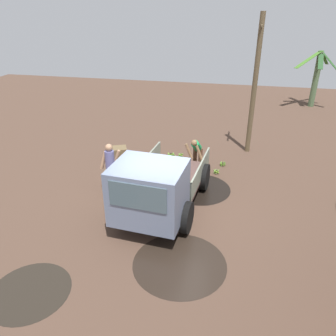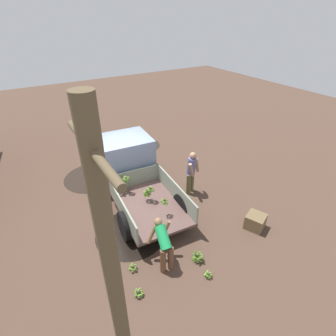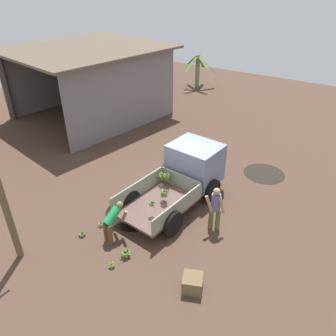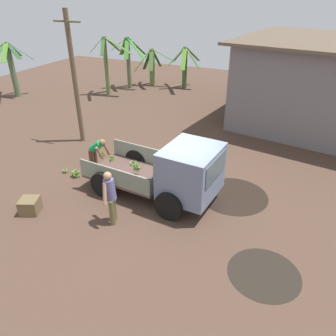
# 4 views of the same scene
# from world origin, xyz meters

# --- Properties ---
(ground) EXTENTS (36.00, 36.00, 0.00)m
(ground) POSITION_xyz_m (0.00, 0.00, 0.00)
(ground) COLOR #4E382C
(mud_patch_0) EXTENTS (2.18, 2.18, 0.01)m
(mud_patch_0) POSITION_xyz_m (1.64, 0.72, 0.00)
(mud_patch_0) COLOR black
(mud_patch_0) RESTS_ON ground
(mud_patch_1) EXTENTS (2.05, 2.05, 0.01)m
(mud_patch_1) POSITION_xyz_m (-1.90, 0.70, 0.00)
(mud_patch_1) COLOR black
(mud_patch_1) RESTS_ON ground
(mud_patch_2) EXTENTS (1.70, 1.70, 0.01)m
(mud_patch_2) POSITION_xyz_m (3.12, -2.18, 0.00)
(mud_patch_2) COLOR black
(mud_patch_2) RESTS_ON ground
(cargo_truck) EXTENTS (4.35, 2.34, 1.88)m
(cargo_truck) POSITION_xyz_m (0.13, -0.25, 1.00)
(cargo_truck) COLOR brown
(cargo_truck) RESTS_ON ground
(utility_pole) EXTENTS (1.21, 0.19, 5.17)m
(utility_pole) POSITION_xyz_m (-5.39, 2.23, 2.65)
(utility_pole) COLOR brown
(utility_pole) RESTS_ON ground
(banana_palm_0) EXTENTS (2.25, 2.55, 3.12)m
(banana_palm_0) POSITION_xyz_m (-12.96, 5.86, 1.68)
(banana_palm_0) COLOR #526A47
(banana_palm_0) RESTS_ON ground
(banana_palm_1) EXTENTS (2.47, 2.30, 3.34)m
(banana_palm_1) POSITION_xyz_m (-8.17, 8.50, 1.84)
(banana_palm_1) COLOR #5A753E
(banana_palm_1) RESTS_ON ground
(banana_palm_2) EXTENTS (2.13, 2.18, 3.12)m
(banana_palm_2) POSITION_xyz_m (-7.75, 10.32, 1.70)
(banana_palm_2) COLOR #5E6B49
(banana_palm_2) RESTS_ON ground
(banana_palm_3) EXTENTS (2.64, 2.14, 2.35)m
(banana_palm_3) POSITION_xyz_m (-6.71, 11.49, 1.22)
(banana_palm_3) COLOR olive
(banana_palm_3) RESTS_ON ground
(banana_palm_5) EXTENTS (2.18, 2.74, 2.57)m
(banana_palm_5) POSITION_xyz_m (-4.50, 11.75, 1.36)
(banana_palm_5) COLOR #3F5C31
(banana_palm_5) RESTS_ON ground
(person_foreground_visitor) EXTENTS (0.49, 0.65, 1.62)m
(person_foreground_visitor) POSITION_xyz_m (-1.14, -1.98, 0.90)
(person_foreground_visitor) COLOR brown
(person_foreground_visitor) RESTS_ON ground
(person_worker_loading) EXTENTS (0.74, 0.68, 1.25)m
(person_worker_loading) POSITION_xyz_m (-3.29, 0.40, 0.74)
(person_worker_loading) COLOR brown
(person_worker_loading) RESTS_ON ground
(banana_bunch_on_ground_0) EXTENTS (0.22, 0.23, 0.18)m
(banana_bunch_on_ground_0) POSITION_xyz_m (-3.08, 1.17, 0.10)
(banana_bunch_on_ground_0) COLOR brown
(banana_bunch_on_ground_0) RESTS_ON ground
(banana_bunch_on_ground_1) EXTENTS (0.20, 0.20, 0.17)m
(banana_bunch_on_ground_1) POSITION_xyz_m (-4.22, -0.32, 0.10)
(banana_bunch_on_ground_1) COLOR brown
(banana_bunch_on_ground_1) RESTS_ON ground
(banana_bunch_on_ground_2) EXTENTS (0.24, 0.23, 0.16)m
(banana_bunch_on_ground_2) POSITION_xyz_m (-3.77, 1.34, 0.09)
(banana_bunch_on_ground_2) COLOR #433D2C
(banana_bunch_on_ground_2) RESTS_ON ground
(banana_bunch_on_ground_3) EXTENTS (0.31, 0.32, 0.26)m
(banana_bunch_on_ground_3) POSITION_xyz_m (-3.68, -0.40, 0.14)
(banana_bunch_on_ground_3) COLOR brown
(banana_bunch_on_ground_3) RESTS_ON ground
(wooden_crate_0) EXTENTS (0.69, 0.69, 0.45)m
(wooden_crate_0) POSITION_xyz_m (-3.59, -2.60, 0.23)
(wooden_crate_0) COLOR brown
(wooden_crate_0) RESTS_ON ground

